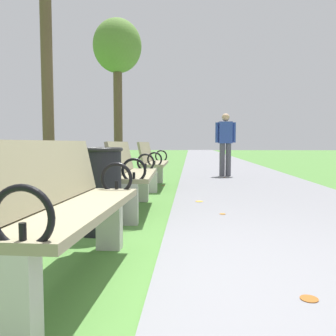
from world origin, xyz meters
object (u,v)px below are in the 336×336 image
object	(u,v)px
pedestrian_walking	(225,141)
trash_bin	(99,190)
park_bench_3	(153,163)
park_bench_1	(69,208)
park_bench_2	(132,174)
tree_2	(117,51)

from	to	relation	value
pedestrian_walking	trash_bin	world-z (taller)	pedestrian_walking
park_bench_3	trash_bin	distance (m)	3.53
park_bench_1	park_bench_2	world-z (taller)	same
park_bench_2	tree_2	size ratio (longest dim) A/B	0.41
tree_2	pedestrian_walking	bearing A→B (deg)	9.88
park_bench_1	tree_2	size ratio (longest dim) A/B	0.41
tree_2	pedestrian_walking	distance (m)	3.54
park_bench_3	tree_2	xyz separation A→B (m)	(-1.06, 1.79, 2.66)
tree_2	pedestrian_walking	xyz separation A→B (m)	(2.72, 0.47, -2.22)
park_bench_2	tree_2	bearing A→B (deg)	104.02
park_bench_1	trash_bin	xyz separation A→B (m)	(-0.15, 1.26, -0.06)
park_bench_2	park_bench_3	xyz separation A→B (m)	(-0.00, 2.45, 0.00)
park_bench_2	pedestrian_walking	xyz separation A→B (m)	(1.66, 4.71, 0.44)
park_bench_2	pedestrian_walking	bearing A→B (deg)	70.59
pedestrian_walking	trash_bin	size ratio (longest dim) A/B	1.93
park_bench_1	park_bench_2	bearing A→B (deg)	90.00
park_bench_1	tree_2	world-z (taller)	tree_2
park_bench_3	pedestrian_walking	size ratio (longest dim) A/B	0.99
park_bench_2	pedestrian_walking	world-z (taller)	pedestrian_walking
pedestrian_walking	tree_2	bearing A→B (deg)	-170.12
park_bench_1	pedestrian_walking	size ratio (longest dim) A/B	1.00
park_bench_3	park_bench_2	bearing A→B (deg)	-90.00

